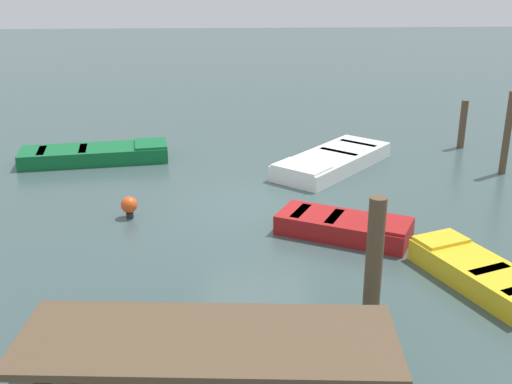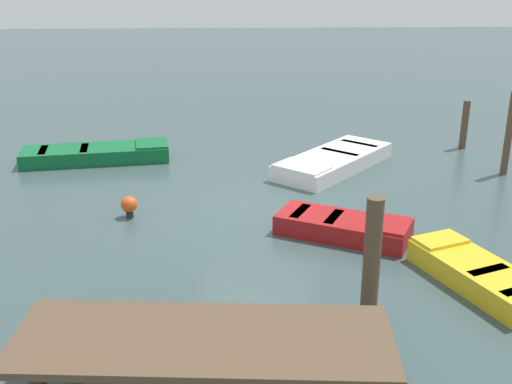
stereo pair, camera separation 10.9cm
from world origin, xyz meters
name	(u,v)px [view 1 (the left image)]	position (x,y,z in m)	size (l,w,h in m)	color
ground_plane	(256,206)	(0.00, 0.00, 0.00)	(80.00, 80.00, 0.00)	#384C4C
dock_segment	(207,345)	(0.92, 6.68, 0.83)	(4.78, 1.96, 0.95)	brown
rowboat_yellow	(479,273)	(-3.66, 3.82, 0.22)	(1.91, 2.83, 0.46)	gold
rowboat_white	(332,161)	(-2.17, -2.68, 0.22)	(3.62, 3.88, 0.46)	silver
rowboat_green	(96,154)	(4.28, -3.62, 0.22)	(4.11, 1.75, 0.46)	#0F602D
rowboat_red	(344,226)	(-1.71, 1.72, 0.22)	(2.83, 2.14, 0.46)	maroon
mooring_piling_far_left	(374,259)	(-1.57, 4.80, 1.01)	(0.27, 0.27, 2.01)	brown
mooring_piling_near_right	(507,133)	(-6.57, -2.05, 1.09)	(0.18, 0.18, 2.18)	brown
mooring_piling_far_right	(463,124)	(-6.34, -4.49, 0.71)	(0.20, 0.20, 1.43)	brown
marker_buoy	(129,205)	(2.78, 0.52, 0.29)	(0.36, 0.36, 0.48)	#262626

